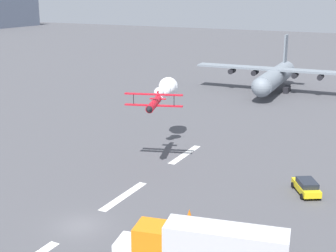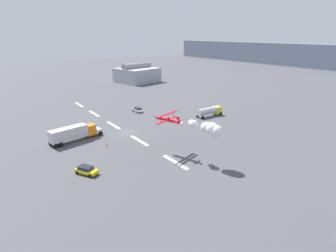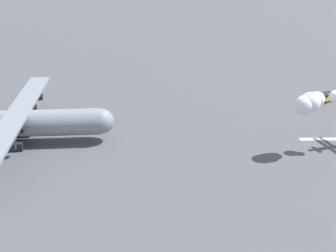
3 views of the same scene
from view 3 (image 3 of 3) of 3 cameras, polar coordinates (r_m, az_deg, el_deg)
name	(u,v)px [view 3 (image 3 of 3)]	position (r m, az deg, el deg)	size (l,w,h in m)	color
runway_stripe_4	(327,139)	(70.61, 19.31, -1.55)	(8.00, 0.90, 0.01)	white
cargo_transport_plane	(27,122)	(67.05, -17.30, 0.48)	(24.70, 32.94, 10.98)	gray
stunt_biplane_red	(320,101)	(62.93, 18.58, 3.00)	(15.60, 8.19, 2.90)	red
followme_car_yellow	(327,97)	(86.68, 19.32, 3.49)	(4.62, 3.74, 1.52)	yellow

